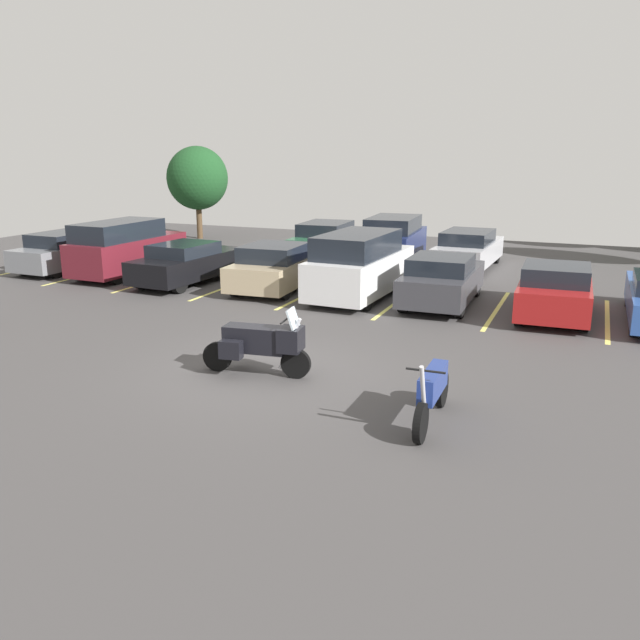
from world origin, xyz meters
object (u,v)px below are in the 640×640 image
at_px(motorcycle_touring, 261,343).
at_px(car_grey, 69,251).
at_px(car_charcoal, 442,280).
at_px(car_far_green, 327,241).
at_px(motorcycle_second, 432,392).
at_px(car_far_silver, 468,250).
at_px(car_far_navy, 393,241).
at_px(car_maroon, 126,248).
at_px(car_black, 188,263).
at_px(car_white, 360,265).
at_px(car_red, 555,291).
at_px(car_tan, 277,267).

relative_size(motorcycle_touring, car_grey, 0.51).
bearing_deg(car_charcoal, car_far_green, 134.78).
bearing_deg(car_charcoal, motorcycle_second, -78.41).
distance_m(car_charcoal, car_far_silver, 6.23).
relative_size(motorcycle_second, car_charcoal, 0.52).
distance_m(car_far_navy, car_far_silver, 2.89).
height_order(motorcycle_touring, car_far_green, car_far_green).
height_order(car_maroon, car_far_silver, car_maroon).
xyz_separation_m(car_black, car_charcoal, (8.60, 0.18, 0.03)).
relative_size(motorcycle_second, car_far_silver, 0.47).
relative_size(motorcycle_touring, car_charcoal, 0.53).
xyz_separation_m(car_grey, car_far_navy, (10.82, 5.85, 0.24)).
distance_m(car_charcoal, car_far_green, 8.72).
bearing_deg(car_maroon, car_white, -0.96).
bearing_deg(car_far_green, car_red, -34.49).
bearing_deg(car_white, motorcycle_touring, -85.78).
distance_m(car_tan, car_far_green, 6.13).
bearing_deg(car_charcoal, car_tan, 178.88).
bearing_deg(motorcycle_second, motorcycle_touring, 164.25).
height_order(car_far_navy, car_far_silver, car_far_navy).
distance_m(car_grey, car_white, 11.57).
height_order(motorcycle_second, car_tan, car_tan).
distance_m(motorcycle_second, car_far_green, 16.74).
bearing_deg(car_maroon, car_charcoal, -0.69).
height_order(motorcycle_touring, car_white, car_white).
height_order(car_white, car_charcoal, car_white).
bearing_deg(car_far_navy, car_far_silver, 4.14).
distance_m(car_white, car_far_navy, 6.07).
relative_size(motorcycle_touring, motorcycle_second, 1.02).
relative_size(car_grey, car_charcoal, 1.05).
relative_size(car_grey, car_white, 0.92).
distance_m(car_white, car_red, 5.65).
distance_m(car_far_green, car_far_navy, 2.89).
distance_m(car_white, car_far_green, 7.19).
bearing_deg(car_far_navy, motorcycle_touring, -84.54).
distance_m(motorcycle_touring, car_black, 9.89).
bearing_deg(car_red, car_far_silver, 118.75).
xyz_separation_m(car_maroon, car_red, (14.54, -0.31, -0.28)).
bearing_deg(car_grey, car_black, -3.49).
distance_m(motorcycle_second, car_far_silver, 14.94).
relative_size(car_maroon, car_far_navy, 1.07).
xyz_separation_m(motorcycle_touring, car_maroon, (-9.45, 7.65, 0.30)).
distance_m(car_grey, car_maroon, 2.69).
bearing_deg(car_far_navy, car_charcoal, -61.49).
bearing_deg(car_red, car_charcoal, 176.84).
relative_size(car_maroon, car_far_silver, 0.98).
relative_size(car_black, car_far_silver, 0.96).
distance_m(car_maroon, car_white, 8.89).
distance_m(car_grey, car_far_navy, 12.31).
relative_size(car_charcoal, car_red, 0.99).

